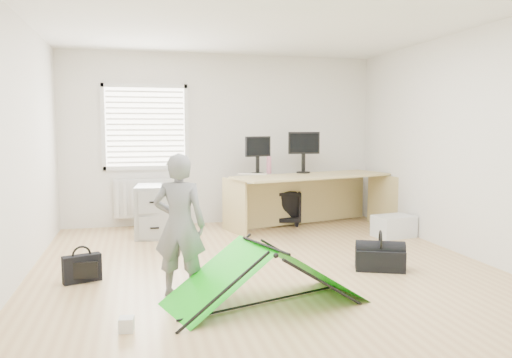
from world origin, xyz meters
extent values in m
plane|color=tan|center=(0.00, 0.00, 0.00)|extent=(5.50, 5.50, 0.00)
cube|color=silver|center=(0.00, 2.75, 1.35)|extent=(5.00, 0.02, 2.70)
cube|color=silver|center=(-1.20, 2.71, 1.55)|extent=(1.20, 0.06, 1.20)
cube|color=silver|center=(-1.20, 2.67, 0.45)|extent=(1.00, 0.12, 0.60)
cube|color=tan|center=(1.23, 1.87, 0.42)|extent=(2.56, 1.39, 0.83)
cube|color=#999C9E|center=(-1.13, 1.92, 0.37)|extent=(0.54, 0.68, 0.73)
cube|color=black|center=(0.46, 2.21, 1.04)|extent=(0.45, 0.24, 0.42)
cube|color=black|center=(1.20, 2.21, 1.07)|extent=(0.50, 0.15, 0.47)
cube|color=beige|center=(0.35, 2.10, 0.84)|extent=(0.45, 0.20, 0.02)
cylinder|color=#B8677E|center=(0.64, 2.22, 0.97)|extent=(0.08, 0.08, 0.27)
imported|color=black|center=(0.89, 2.39, 0.28)|extent=(0.73, 0.74, 0.56)
imported|color=slate|center=(-0.98, -0.67, 0.66)|extent=(0.56, 0.45, 1.32)
cube|color=silver|center=(2.18, 1.11, 0.15)|extent=(0.60, 0.47, 0.30)
cube|color=teal|center=(-1.18, 1.94, 0.21)|extent=(0.35, 0.16, 0.42)
cube|color=black|center=(-1.90, -0.05, 0.14)|extent=(0.39, 0.23, 0.28)
cube|color=silver|center=(-1.45, -1.41, 0.06)|extent=(0.12, 0.12, 0.11)
cube|color=black|center=(1.21, -0.36, 0.11)|extent=(0.59, 0.45, 0.23)
camera|label=1|loc=(-1.34, -5.20, 1.56)|focal=35.00mm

